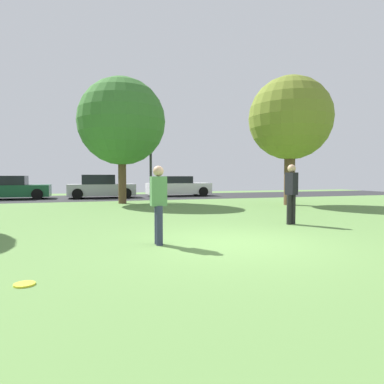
{
  "coord_description": "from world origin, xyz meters",
  "views": [
    {
      "loc": [
        -2.99,
        -6.57,
        1.44
      ],
      "look_at": [
        0.0,
        2.91,
        0.95
      ],
      "focal_mm": 31.97,
      "sensor_mm": 36.0,
      "label": 1
    }
  ],
  "objects_px": {
    "oak_tree_center": "(290,119)",
    "oak_tree_right": "(122,122)",
    "person_thrower": "(159,201)",
    "person_walking": "(291,191)",
    "frisbee_disc": "(24,284)",
    "street_lamp_post": "(151,161)",
    "parked_car_silver": "(101,187)",
    "parked_car_white": "(178,187)",
    "parked_car_green": "(11,188)"
  },
  "relations": [
    {
      "from": "oak_tree_center",
      "to": "oak_tree_right",
      "type": "distance_m",
      "value": 8.34
    },
    {
      "from": "oak_tree_right",
      "to": "person_thrower",
      "type": "distance_m",
      "value": 11.25
    },
    {
      "from": "oak_tree_right",
      "to": "person_walking",
      "type": "relative_size",
      "value": 3.62
    },
    {
      "from": "person_thrower",
      "to": "person_walking",
      "type": "distance_m",
      "value": 4.65
    },
    {
      "from": "oak_tree_center",
      "to": "frisbee_disc",
      "type": "bearing_deg",
      "value": -137.2
    },
    {
      "from": "person_walking",
      "to": "street_lamp_post",
      "type": "xyz_separation_m",
      "value": [
        -2.25,
        10.13,
        1.27
      ]
    },
    {
      "from": "parked_car_silver",
      "to": "frisbee_disc",
      "type": "bearing_deg",
      "value": -95.73
    },
    {
      "from": "person_walking",
      "to": "parked_car_silver",
      "type": "relative_size",
      "value": 0.42
    },
    {
      "from": "oak_tree_right",
      "to": "parked_car_white",
      "type": "height_order",
      "value": "oak_tree_right"
    },
    {
      "from": "frisbee_disc",
      "to": "street_lamp_post",
      "type": "bearing_deg",
      "value": 72.82
    },
    {
      "from": "person_thrower",
      "to": "parked_car_silver",
      "type": "distance_m",
      "value": 15.54
    },
    {
      "from": "parked_car_silver",
      "to": "street_lamp_post",
      "type": "height_order",
      "value": "street_lamp_post"
    },
    {
      "from": "person_thrower",
      "to": "parked_car_silver",
      "type": "relative_size",
      "value": 0.4
    },
    {
      "from": "person_thrower",
      "to": "parked_car_white",
      "type": "bearing_deg",
      "value": 73.34
    },
    {
      "from": "frisbee_disc",
      "to": "parked_car_green",
      "type": "distance_m",
      "value": 18.33
    },
    {
      "from": "person_walking",
      "to": "parked_car_green",
      "type": "xyz_separation_m",
      "value": [
        -10.0,
        14.23,
        -0.34
      ]
    },
    {
      "from": "oak_tree_center",
      "to": "street_lamp_post",
      "type": "distance_m",
      "value": 7.66
    },
    {
      "from": "oak_tree_center",
      "to": "parked_car_white",
      "type": "distance_m",
      "value": 9.82
    },
    {
      "from": "frisbee_disc",
      "to": "parked_car_white",
      "type": "bearing_deg",
      "value": 68.87
    },
    {
      "from": "person_thrower",
      "to": "oak_tree_right",
      "type": "bearing_deg",
      "value": 87.79
    },
    {
      "from": "street_lamp_post",
      "to": "parked_car_green",
      "type": "bearing_deg",
      "value": 152.15
    },
    {
      "from": "person_thrower",
      "to": "parked_car_silver",
      "type": "height_order",
      "value": "person_thrower"
    },
    {
      "from": "person_thrower",
      "to": "parked_car_white",
      "type": "xyz_separation_m",
      "value": [
        4.75,
        16.02,
        -0.26
      ]
    },
    {
      "from": "street_lamp_post",
      "to": "oak_tree_right",
      "type": "bearing_deg",
      "value": -146.95
    },
    {
      "from": "oak_tree_right",
      "to": "person_walking",
      "type": "distance_m",
      "value": 10.36
    },
    {
      "from": "parked_car_green",
      "to": "parked_car_silver",
      "type": "xyz_separation_m",
      "value": [
        5.21,
        -0.42,
        0.02
      ]
    },
    {
      "from": "parked_car_green",
      "to": "oak_tree_center",
      "type": "bearing_deg",
      "value": -31.7
    },
    {
      "from": "parked_car_green",
      "to": "frisbee_disc",
      "type": "bearing_deg",
      "value": -79.16
    },
    {
      "from": "parked_car_green",
      "to": "parked_car_white",
      "type": "bearing_deg",
      "value": 0.41
    },
    {
      "from": "person_thrower",
      "to": "frisbee_disc",
      "type": "distance_m",
      "value": 3.15
    },
    {
      "from": "oak_tree_right",
      "to": "parked_car_green",
      "type": "relative_size",
      "value": 1.48
    },
    {
      "from": "street_lamp_post",
      "to": "oak_tree_center",
      "type": "bearing_deg",
      "value": -36.25
    },
    {
      "from": "oak_tree_center",
      "to": "person_thrower",
      "type": "bearing_deg",
      "value": -137.15
    },
    {
      "from": "frisbee_disc",
      "to": "parked_car_white",
      "type": "distance_m",
      "value": 19.38
    },
    {
      "from": "oak_tree_right",
      "to": "frisbee_disc",
      "type": "height_order",
      "value": "oak_tree_right"
    },
    {
      "from": "parked_car_silver",
      "to": "oak_tree_right",
      "type": "bearing_deg",
      "value": -79.84
    },
    {
      "from": "oak_tree_center",
      "to": "person_walking",
      "type": "xyz_separation_m",
      "value": [
        -3.73,
        -5.75,
        -3.18
      ]
    },
    {
      "from": "person_walking",
      "to": "parked_car_white",
      "type": "relative_size",
      "value": 0.4
    },
    {
      "from": "person_thrower",
      "to": "person_walking",
      "type": "relative_size",
      "value": 0.93
    },
    {
      "from": "parked_car_silver",
      "to": "parked_car_green",
      "type": "bearing_deg",
      "value": 175.39
    },
    {
      "from": "oak_tree_center",
      "to": "parked_car_silver",
      "type": "bearing_deg",
      "value": 136.58
    },
    {
      "from": "street_lamp_post",
      "to": "parked_car_silver",
      "type": "bearing_deg",
      "value": 124.61
    },
    {
      "from": "oak_tree_center",
      "to": "parked_car_green",
      "type": "bearing_deg",
      "value": 148.3
    },
    {
      "from": "frisbee_disc",
      "to": "parked_car_white",
      "type": "xyz_separation_m",
      "value": [
        6.98,
        18.07,
        0.62
      ]
    },
    {
      "from": "frisbee_disc",
      "to": "parked_car_silver",
      "type": "xyz_separation_m",
      "value": [
        1.77,
        17.58,
        0.65
      ]
    },
    {
      "from": "oak_tree_center",
      "to": "parked_car_silver",
      "type": "relative_size",
      "value": 1.5
    },
    {
      "from": "person_walking",
      "to": "parked_car_silver",
      "type": "height_order",
      "value": "person_walking"
    },
    {
      "from": "oak_tree_right",
      "to": "person_thrower",
      "type": "relative_size",
      "value": 3.89
    },
    {
      "from": "frisbee_disc",
      "to": "parked_car_white",
      "type": "relative_size",
      "value": 0.06
    },
    {
      "from": "street_lamp_post",
      "to": "parked_car_white",
      "type": "bearing_deg",
      "value": 57.21
    }
  ]
}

